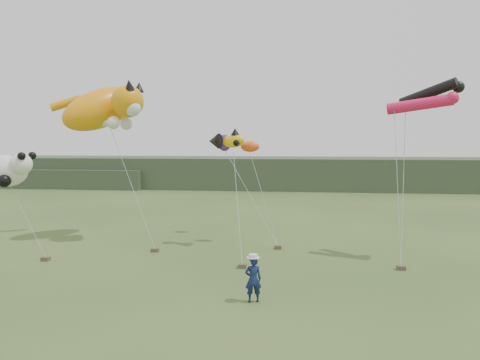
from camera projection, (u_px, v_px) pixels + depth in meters
name	position (u px, v px, depth m)	size (l,w,h in m)	color
ground	(232.00, 293.00, 18.74)	(120.00, 120.00, 0.00)	#385123
headland	(258.00, 173.00, 63.16)	(90.00, 13.00, 4.00)	#2D3D28
festival_attendant	(253.00, 279.00, 17.68)	(0.64, 0.42, 1.74)	#121D44
sandbag_anchors	(222.00, 257.00, 24.20)	(18.08, 4.58, 0.20)	brown
cat_kite	(107.00, 108.00, 29.17)	(6.97, 5.84, 4.10)	orange
fish_kite	(226.00, 141.00, 27.06)	(2.47, 1.62, 1.20)	#FCBB08
tube_kites	(429.00, 98.00, 23.81)	(3.77, 2.35, 1.80)	black
panda_kite	(7.00, 170.00, 24.82)	(3.02, 1.95, 1.88)	white
misc_kites	(236.00, 145.00, 29.38)	(2.98, 3.18, 1.09)	#F3521B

